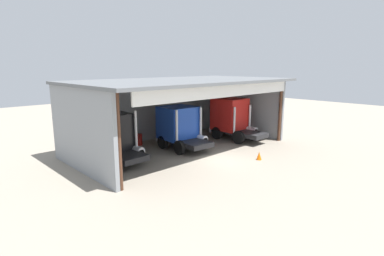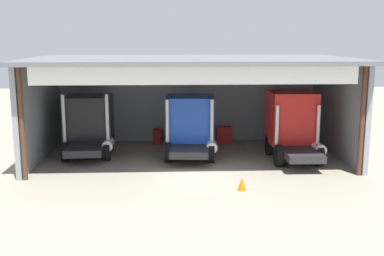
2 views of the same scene
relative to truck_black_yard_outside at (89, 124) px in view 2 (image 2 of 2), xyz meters
name	(u,v)px [view 2 (image 2 of 2)]	position (x,y,z in m)	size (l,w,h in m)	color
ground_plane	(195,178)	(5.51, -4.69, -1.72)	(80.00, 80.00, 0.00)	gray
workshop_shed	(190,86)	(5.51, 0.23, 1.99)	(16.46, 9.16, 5.32)	gray
truck_black_yard_outside	(89,124)	(0.00, 0.00, 0.00)	(2.73, 4.39, 3.45)	black
truck_blue_center_left_bay	(191,124)	(5.50, -0.50, 0.01)	(2.79, 4.57, 3.25)	#1E47B7
truck_red_right_bay	(292,124)	(10.83, -1.28, 0.15)	(2.50, 4.91, 3.54)	red
oil_drum	(158,137)	(3.65, 2.49, -1.27)	(0.58, 0.58, 0.92)	#B21E19
tool_cart	(224,135)	(7.68, 2.60, -1.22)	(0.90, 0.60, 1.00)	red
traffic_cone	(242,184)	(7.39, -6.50, -1.44)	(0.36, 0.36, 0.56)	orange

